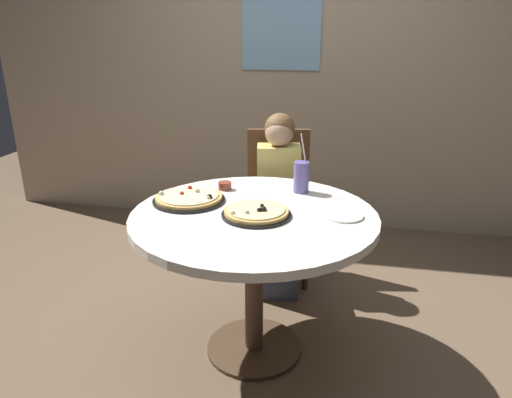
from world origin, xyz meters
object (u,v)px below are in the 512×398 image
dining_table (254,234)px  pizza_cheese (189,198)px  chair_wooden (278,196)px  sauce_bowl (225,186)px  plate_small (343,215)px  soda_cup (301,177)px  pizza_veggie (256,212)px  diner_child (278,213)px

dining_table → pizza_cheese: (-0.34, 0.09, 0.12)m
chair_wooden → pizza_cheese: bearing=-112.8°
chair_wooden → sauce_bowl: chair_wooden is taller
pizza_cheese → plate_small: pizza_cheese is taller
dining_table → plate_small: bearing=5.1°
soda_cup → plate_small: 0.38m
pizza_veggie → pizza_cheese: bearing=161.1°
chair_wooden → dining_table: bearing=-89.0°
diner_child → plate_small: 0.81m
pizza_veggie → dining_table: bearing=118.5°
soda_cup → plate_small: soda_cup is taller
pizza_cheese → sauce_bowl: bearing=59.4°
pizza_veggie → sauce_bowl: (-0.24, 0.33, 0.00)m
diner_child → pizza_veggie: size_ratio=3.42×
dining_table → pizza_veggie: (0.02, -0.03, 0.12)m
dining_table → pizza_cheese: bearing=165.2°
dining_table → chair_wooden: chair_wooden is taller
plate_small → dining_table: bearing=-174.9°
dining_table → soda_cup: soda_cup is taller
chair_wooden → diner_child: diner_child is taller
soda_cup → diner_child: bearing=115.6°
dining_table → pizza_cheese: pizza_cheese is taller
pizza_cheese → plate_small: (0.75, -0.05, -0.01)m
soda_cup → sauce_bowl: 0.40m
soda_cup → sauce_bowl: (-0.40, -0.04, -0.06)m
diner_child → pizza_cheese: (-0.36, -0.60, 0.28)m
soda_cup → chair_wooden: bearing=110.3°
dining_table → soda_cup: size_ratio=3.70×
chair_wooden → plate_small: bearing=-63.3°
dining_table → pizza_cheese: size_ratio=3.21×
dining_table → diner_child: size_ratio=1.05×
diner_child → pizza_veggie: diner_child is taller
chair_wooden → soda_cup: (0.20, -0.53, 0.30)m
diner_child → pizza_cheese: bearing=-120.7°
pizza_veggie → chair_wooden: bearing=92.1°
pizza_cheese → pizza_veggie: bearing=-18.9°
dining_table → plate_small: (0.40, 0.04, 0.11)m
pizza_veggie → diner_child: bearing=90.4°
diner_child → soda_cup: bearing=-64.4°
pizza_cheese → sauce_bowl: pizza_cheese is taller
chair_wooden → sauce_bowl: 0.65m
soda_cup → plate_small: bearing=-53.7°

